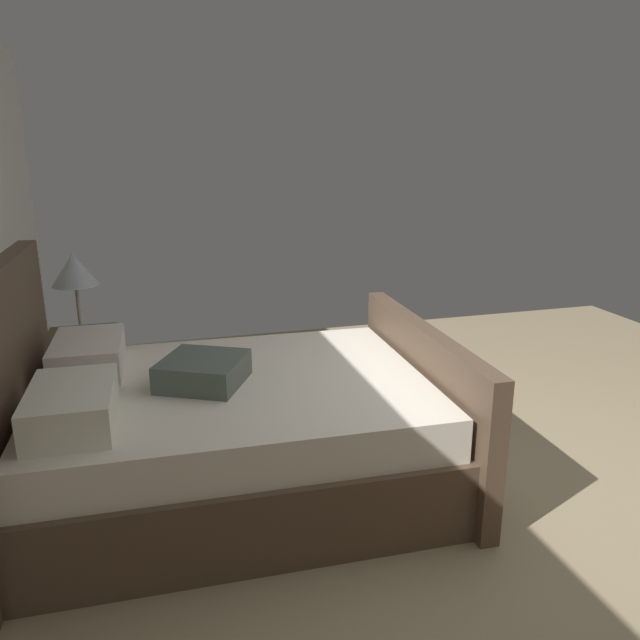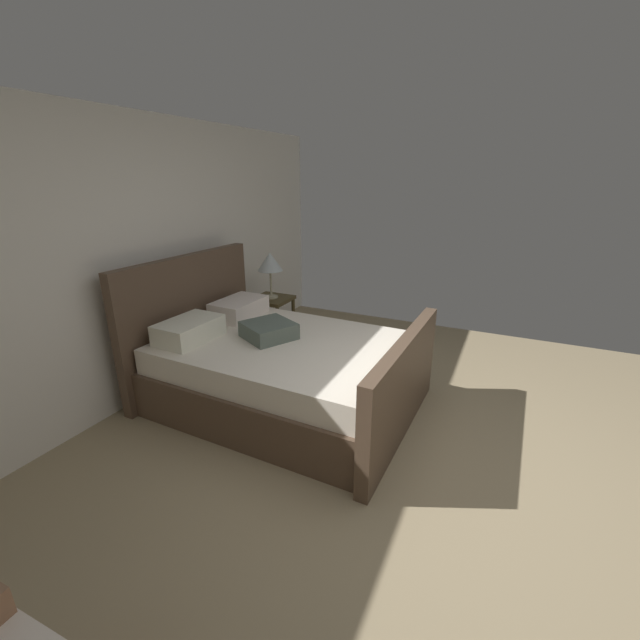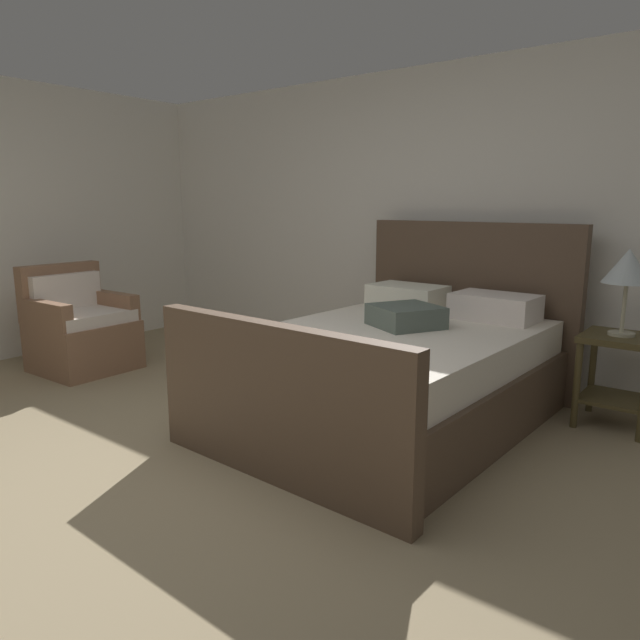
# 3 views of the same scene
# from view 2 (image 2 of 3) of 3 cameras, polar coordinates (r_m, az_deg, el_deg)

# --- Properties ---
(ground_plane) EXTENTS (6.35, 5.80, 0.02)m
(ground_plane) POSITION_cam_2_polar(r_m,az_deg,el_deg) (3.16, 18.82, -21.22)
(ground_plane) COLOR #978564
(wall_back) EXTENTS (6.47, 0.12, 2.51)m
(wall_back) POSITION_cam_2_polar(r_m,az_deg,el_deg) (3.98, -25.89, 6.77)
(wall_back) COLOR white
(wall_back) RESTS_ON ground
(bed) EXTENTS (1.76, 2.31, 1.28)m
(bed) POSITION_cam_2_polar(r_m,az_deg,el_deg) (3.78, -5.66, -6.39)
(bed) COLOR brown
(bed) RESTS_ON ground
(nightstand_right) EXTENTS (0.44, 0.44, 0.60)m
(nightstand_right) POSITION_cam_2_polar(r_m,az_deg,el_deg) (5.06, -6.63, 0.94)
(nightstand_right) COLOR #4D4123
(nightstand_right) RESTS_ON ground
(table_lamp_right) EXTENTS (0.30, 0.30, 0.55)m
(table_lamp_right) POSITION_cam_2_polar(r_m,az_deg,el_deg) (4.90, -6.91, 7.86)
(table_lamp_right) COLOR #B7B293
(table_lamp_right) RESTS_ON nightstand_right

